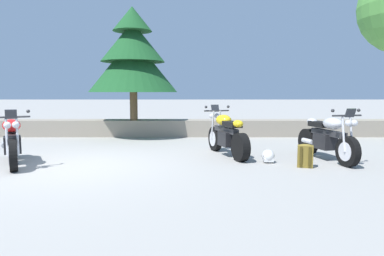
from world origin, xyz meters
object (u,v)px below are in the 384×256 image
rider_backpack (304,155)px  rider_helmet (267,156)px  motorcycle_red_near_left (11,141)px  motorcycle_silver_far_right (326,138)px  pine_tree_mid_left (132,56)px  motorcycle_yellow_centre (226,135)px

rider_backpack → rider_helmet: 0.79m
motorcycle_red_near_left → rider_helmet: motorcycle_red_near_left is taller
rider_backpack → rider_helmet: bearing=145.8°
motorcycle_red_near_left → rider_backpack: bearing=-2.4°
motorcycle_silver_far_right → rider_helmet: bearing=-168.5°
rider_backpack → pine_tree_mid_left: bearing=131.9°
rider_helmet → pine_tree_mid_left: (-3.57, 4.26, 2.52)m
motorcycle_red_near_left → motorcycle_silver_far_right: 6.70m
pine_tree_mid_left → motorcycle_silver_far_right: bearing=-39.0°
rider_helmet → motorcycle_red_near_left: bearing=-177.9°
motorcycle_red_near_left → rider_backpack: (5.98, -0.25, -0.24)m
motorcycle_red_near_left → rider_backpack: size_ratio=4.03×
motorcycle_red_near_left → pine_tree_mid_left: (1.77, 4.45, 2.18)m
motorcycle_yellow_centre → rider_backpack: size_ratio=4.26×
motorcycle_silver_far_right → motorcycle_red_near_left: bearing=-176.0°
motorcycle_silver_far_right → pine_tree_mid_left: 6.69m
motorcycle_yellow_centre → rider_helmet: motorcycle_yellow_centre is taller
rider_backpack → rider_helmet: rider_backpack is taller
motorcycle_yellow_centre → motorcycle_silver_far_right: 2.23m
motorcycle_silver_far_right → pine_tree_mid_left: (-4.92, 3.99, 2.18)m
pine_tree_mid_left → rider_helmet: bearing=-50.1°
motorcycle_silver_far_right → rider_backpack: 1.03m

